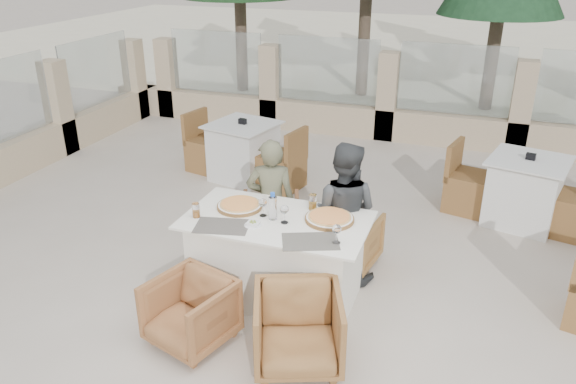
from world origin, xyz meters
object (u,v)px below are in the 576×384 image
(beer_glass_left, at_px, (196,210))
(wine_glass_corner, at_px, (337,233))
(diner_right, at_px, (343,212))
(armchair_far_right, at_px, (348,240))
(armchair_near_left, at_px, (190,312))
(wine_glass_centre, at_px, (263,206))
(beer_glass_right, at_px, (313,202))
(diner_left, at_px, (271,203))
(wine_glass_near, at_px, (284,213))
(dining_table, at_px, (277,258))
(armchair_far_left, at_px, (271,222))
(water_bottle, at_px, (273,206))
(armchair_near_right, at_px, (298,329))
(olive_dish, at_px, (253,223))
(pizza_left, at_px, (240,205))
(bg_table_a, at_px, (244,151))
(bg_table_b, at_px, (524,191))
(pizza_right, at_px, (330,218))

(beer_glass_left, bearing_deg, wine_glass_corner, -1.82)
(diner_right, bearing_deg, armchair_far_right, -89.81)
(wine_glass_corner, relative_size, armchair_near_left, 0.30)
(wine_glass_centre, distance_m, beer_glass_right, 0.46)
(beer_glass_right, relative_size, diner_left, 0.11)
(wine_glass_near, distance_m, armchair_far_right, 1.05)
(wine_glass_centre, xyz_separation_m, beer_glass_left, (-0.54, -0.22, -0.03))
(beer_glass_right, bearing_deg, diner_left, 154.92)
(dining_table, distance_m, wine_glass_centre, 0.50)
(armchair_far_left, bearing_deg, water_bottle, 92.99)
(wine_glass_centre, relative_size, armchair_near_left, 0.30)
(armchair_far_right, height_order, armchair_near_right, armchair_near_right)
(olive_dish, bearing_deg, pizza_left, 131.40)
(beer_glass_left, relative_size, armchair_far_left, 0.21)
(armchair_far_right, height_order, diner_left, diner_left)
(armchair_far_right, distance_m, bg_table_a, 2.53)
(dining_table, bearing_deg, olive_dish, -128.52)
(armchair_far_right, distance_m, diner_right, 0.47)
(wine_glass_near, bearing_deg, armchair_near_right, -63.41)
(bg_table_b, bearing_deg, beer_glass_right, -119.90)
(dining_table, bearing_deg, wine_glass_corner, -21.46)
(water_bottle, distance_m, beer_glass_left, 0.67)
(wine_glass_centre, distance_m, olive_dish, 0.21)
(beer_glass_right, bearing_deg, beer_glass_left, -151.91)
(pizza_left, relative_size, olive_dish, 3.71)
(dining_table, xyz_separation_m, olive_dish, (-0.14, -0.18, 0.41))
(armchair_far_left, bearing_deg, olive_dish, 83.33)
(water_bottle, distance_m, armchair_far_left, 1.09)
(bg_table_a, relative_size, bg_table_b, 1.00)
(armchair_far_right, relative_size, armchair_near_right, 0.87)
(armchair_near_right, bearing_deg, olive_dish, 113.51)
(water_bottle, height_order, bg_table_a, water_bottle)
(dining_table, height_order, bg_table_a, same)
(beer_glass_right, bearing_deg, armchair_far_right, 61.95)
(armchair_near_right, bearing_deg, water_bottle, 100.94)
(dining_table, bearing_deg, water_bottle, -163.45)
(beer_glass_left, bearing_deg, armchair_near_left, -68.62)
(diner_left, bearing_deg, dining_table, 97.72)
(wine_glass_corner, relative_size, armchair_near_right, 0.28)
(wine_glass_corner, xyz_separation_m, armchair_near_right, (-0.13, -0.56, -0.56))
(beer_glass_right, bearing_deg, armchair_far_left, 139.18)
(bg_table_a, bearing_deg, armchair_far_right, -29.93)
(wine_glass_corner, bearing_deg, diner_left, 138.42)
(beer_glass_right, distance_m, olive_dish, 0.61)
(olive_dish, bearing_deg, armchair_near_left, -112.20)
(wine_glass_centre, relative_size, beer_glass_left, 1.43)
(wine_glass_near, xyz_separation_m, armchair_far_left, (-0.47, 0.86, -0.59))
(water_bottle, bearing_deg, bg_table_a, 119.12)
(pizza_right, height_order, bg_table_a, pizza_right)
(olive_dish, bearing_deg, armchair_far_right, 55.99)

